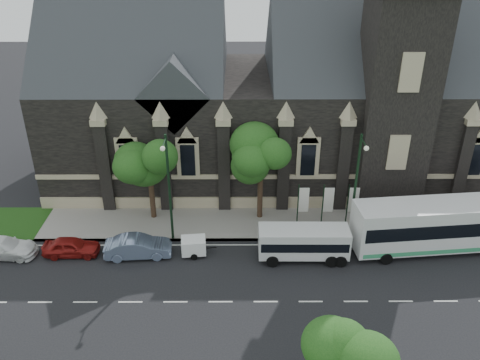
{
  "coord_description": "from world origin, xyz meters",
  "views": [
    {
      "loc": [
        1.2,
        -25.25,
        22.43
      ],
      "look_at": [
        1.31,
        6.0,
        6.0
      ],
      "focal_mm": 36.95,
      "sensor_mm": 36.0,
      "label": 1
    }
  ],
  "objects_px": {
    "tree_walk_right": "(263,155)",
    "street_lamp_mid": "(169,184)",
    "sedan": "(138,247)",
    "tree_walk_left": "(151,156)",
    "car_far_white": "(3,247)",
    "street_lamp_near": "(356,184)",
    "tour_coach": "(444,225)",
    "shuttle_bus": "(304,241)",
    "car_far_red": "(71,247)",
    "banner_flag_right": "(351,202)",
    "banner_flag_left": "(302,202)",
    "box_trailer": "(194,246)",
    "banner_flag_center": "(326,202)"
  },
  "relations": [
    {
      "from": "car_far_white",
      "to": "street_lamp_near",
      "type": "bearing_deg",
      "value": -83.29
    },
    {
      "from": "banner_flag_right",
      "to": "sedan",
      "type": "relative_size",
      "value": 0.81
    },
    {
      "from": "tree_walk_right",
      "to": "tour_coach",
      "type": "relative_size",
      "value": 0.56
    },
    {
      "from": "tree_walk_right",
      "to": "car_far_red",
      "type": "height_order",
      "value": "tree_walk_right"
    },
    {
      "from": "sedan",
      "to": "tree_walk_left",
      "type": "bearing_deg",
      "value": -10.13
    },
    {
      "from": "street_lamp_near",
      "to": "shuttle_bus",
      "type": "distance_m",
      "value": 5.84
    },
    {
      "from": "street_lamp_near",
      "to": "banner_flag_right",
      "type": "relative_size",
      "value": 2.25
    },
    {
      "from": "tree_walk_right",
      "to": "tour_coach",
      "type": "height_order",
      "value": "tree_walk_right"
    },
    {
      "from": "car_far_red",
      "to": "street_lamp_near",
      "type": "bearing_deg",
      "value": -86.16
    },
    {
      "from": "street_lamp_near",
      "to": "street_lamp_mid",
      "type": "xyz_separation_m",
      "value": [
        -14.0,
        0.0,
        0.0
      ]
    },
    {
      "from": "sedan",
      "to": "shuttle_bus",
      "type": "bearing_deg",
      "value": -96.13
    },
    {
      "from": "tree_walk_right",
      "to": "tour_coach",
      "type": "distance_m",
      "value": 14.76
    },
    {
      "from": "tree_walk_right",
      "to": "box_trailer",
      "type": "height_order",
      "value": "tree_walk_right"
    },
    {
      "from": "banner_flag_right",
      "to": "banner_flag_center",
      "type": "bearing_deg",
      "value": 180.0
    },
    {
      "from": "street_lamp_near",
      "to": "car_far_white",
      "type": "height_order",
      "value": "street_lamp_near"
    },
    {
      "from": "car_far_red",
      "to": "shuttle_bus",
      "type": "bearing_deg",
      "value": -92.54
    },
    {
      "from": "street_lamp_mid",
      "to": "sedan",
      "type": "bearing_deg",
      "value": -139.93
    },
    {
      "from": "tree_walk_left",
      "to": "shuttle_bus",
      "type": "relative_size",
      "value": 1.15
    },
    {
      "from": "shuttle_bus",
      "to": "tree_walk_left",
      "type": "bearing_deg",
      "value": 153.91
    },
    {
      "from": "banner_flag_right",
      "to": "tree_walk_right",
      "type": "bearing_deg",
      "value": 166.4
    },
    {
      "from": "street_lamp_near",
      "to": "car_far_red",
      "type": "relative_size",
      "value": 2.15
    },
    {
      "from": "tree_walk_right",
      "to": "street_lamp_mid",
      "type": "bearing_deg",
      "value": -153.35
    },
    {
      "from": "shuttle_bus",
      "to": "car_far_red",
      "type": "height_order",
      "value": "shuttle_bus"
    },
    {
      "from": "tour_coach",
      "to": "car_far_white",
      "type": "relative_size",
      "value": 2.78
    },
    {
      "from": "street_lamp_mid",
      "to": "banner_flag_left",
      "type": "distance_m",
      "value": 10.81
    },
    {
      "from": "tour_coach",
      "to": "car_far_white",
      "type": "height_order",
      "value": "tour_coach"
    },
    {
      "from": "tour_coach",
      "to": "box_trailer",
      "type": "distance_m",
      "value": 18.96
    },
    {
      "from": "banner_flag_center",
      "to": "street_lamp_near",
      "type": "bearing_deg",
      "value": -48.07
    },
    {
      "from": "banner_flag_left",
      "to": "box_trailer",
      "type": "xyz_separation_m",
      "value": [
        -8.47,
        -3.71,
        -1.59
      ]
    },
    {
      "from": "car_far_white",
      "to": "shuttle_bus",
      "type": "bearing_deg",
      "value": -88.37
    },
    {
      "from": "banner_flag_center",
      "to": "tour_coach",
      "type": "distance_m",
      "value": 8.96
    },
    {
      "from": "shuttle_bus",
      "to": "car_far_red",
      "type": "bearing_deg",
      "value": 178.77
    },
    {
      "from": "tree_walk_left",
      "to": "banner_flag_left",
      "type": "height_order",
      "value": "tree_walk_left"
    },
    {
      "from": "tree_walk_left",
      "to": "banner_flag_right",
      "type": "relative_size",
      "value": 1.91
    },
    {
      "from": "street_lamp_near",
      "to": "banner_flag_center",
      "type": "height_order",
      "value": "street_lamp_near"
    },
    {
      "from": "box_trailer",
      "to": "sedan",
      "type": "relative_size",
      "value": 0.54
    },
    {
      "from": "tree_walk_left",
      "to": "street_lamp_mid",
      "type": "bearing_deg",
      "value": -63.53
    },
    {
      "from": "tree_walk_right",
      "to": "shuttle_bus",
      "type": "relative_size",
      "value": 1.17
    },
    {
      "from": "street_lamp_near",
      "to": "car_far_red",
      "type": "bearing_deg",
      "value": -175.22
    },
    {
      "from": "street_lamp_mid",
      "to": "shuttle_bus",
      "type": "xyz_separation_m",
      "value": [
        10.03,
        -2.28,
        -3.62
      ]
    },
    {
      "from": "street_lamp_near",
      "to": "banner_flag_left",
      "type": "distance_m",
      "value": 4.99
    },
    {
      "from": "car_far_red",
      "to": "tour_coach",
      "type": "bearing_deg",
      "value": -89.56
    },
    {
      "from": "street_lamp_near",
      "to": "street_lamp_mid",
      "type": "bearing_deg",
      "value": 180.0
    },
    {
      "from": "tree_walk_left",
      "to": "tour_coach",
      "type": "relative_size",
      "value": 0.55
    },
    {
      "from": "sedan",
      "to": "car_far_white",
      "type": "relative_size",
      "value": 0.98
    },
    {
      "from": "tree_walk_left",
      "to": "banner_flag_center",
      "type": "height_order",
      "value": "tree_walk_left"
    },
    {
      "from": "banner_flag_right",
      "to": "car_far_red",
      "type": "height_order",
      "value": "banner_flag_right"
    },
    {
      "from": "banner_flag_right",
      "to": "box_trailer",
      "type": "height_order",
      "value": "banner_flag_right"
    },
    {
      "from": "banner_flag_right",
      "to": "box_trailer",
      "type": "xyz_separation_m",
      "value": [
        -12.47,
        -3.71,
        -1.59
      ]
    },
    {
      "from": "tree_walk_left",
      "to": "car_far_white",
      "type": "xyz_separation_m",
      "value": [
        -10.7,
        -5.48,
        -5.0
      ]
    }
  ]
}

